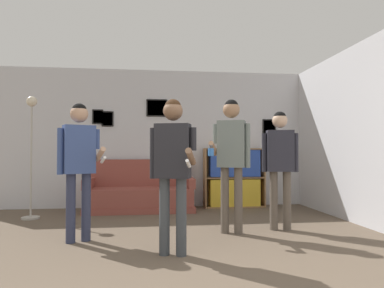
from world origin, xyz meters
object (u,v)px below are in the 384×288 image
Objects in this scene: person_player_foreground_left at (79,157)px; person_player_foreground_center at (173,159)px; floor_lamp at (31,144)px; bookshelf at (234,178)px; couch at (140,194)px; person_watcher_holding_cup at (231,150)px; person_spectator_near_bookshelf at (280,157)px.

person_player_foreground_center is (1.09, -0.67, -0.02)m from person_player_foreground_left.
bookshelf is at bearing 12.40° from floor_lamp.
person_watcher_holding_cup is at bearing -57.06° from couch.
person_player_foreground_center is at bearing -31.50° from person_player_foreground_left.
floor_lamp is at bearing -167.60° from bookshelf.
bookshelf is 0.71× the size of person_player_foreground_left.
person_player_foreground_left is at bearing 148.50° from person_player_foreground_center.
person_player_foreground_left reaches higher than person_spectator_near_bookshelf.
couch is 2.36m from person_player_foreground_left.
floor_lamp is 1.19× the size of person_player_foreground_left.
person_player_foreground_left is 2.66m from person_spectator_near_bookshelf.
person_watcher_holding_cup is (2.99, -1.35, -0.10)m from floor_lamp.
couch is at bearing 122.94° from person_watcher_holding_cup.
person_player_foreground_center is (2.16, -2.23, -0.21)m from floor_lamp.
couch is 1.19× the size of person_spectator_near_bookshelf.
person_player_foreground_left is at bearing -172.97° from person_spectator_near_bookshelf.
person_watcher_holding_cup reaches higher than couch.
person_player_foreground_center is (0.43, -2.82, 0.70)m from couch.
couch is 2.78m from person_spectator_near_bookshelf.
floor_lamp is (-3.55, -0.78, 0.64)m from bookshelf.
person_watcher_holding_cup is (1.26, -1.94, 0.80)m from couch.
person_player_foreground_center is 0.92× the size of person_watcher_holding_cup.
person_player_foreground_center reaches higher than bookshelf.
person_player_foreground_left is (-0.66, -2.15, 0.72)m from couch.
couch is at bearing 137.38° from person_spectator_near_bookshelf.
person_player_foreground_center is at bearing -147.36° from person_spectator_near_bookshelf.
person_watcher_holding_cup is at bearing 46.36° from person_player_foreground_center.
bookshelf is 0.60× the size of floor_lamp.
person_player_foreground_left is 1.02× the size of person_player_foreground_center.
person_spectator_near_bookshelf is at bearing -18.34° from floor_lamp.
floor_lamp reaches higher than person_watcher_holding_cup.
floor_lamp is at bearing 161.66° from person_spectator_near_bookshelf.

